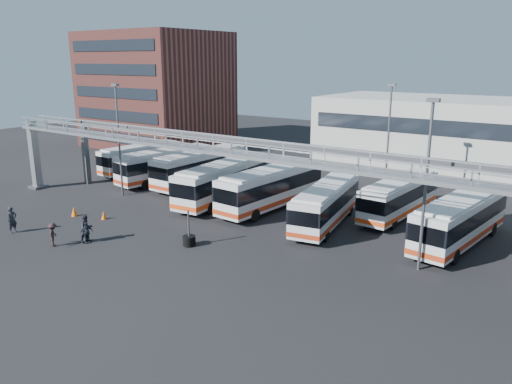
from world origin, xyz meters
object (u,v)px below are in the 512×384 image
Objects in this scene: pedestrian_a at (12,220)px; bus_7 at (460,219)px; bus_1 at (167,164)px; pedestrian_b at (86,229)px; cone_left at (74,211)px; bus_3 at (223,181)px; bus_6 at (400,196)px; pedestrian_d at (87,233)px; light_pole_mid at (427,177)px; light_pole_left at (119,134)px; bus_4 at (271,186)px; bus_0 at (141,157)px; light_pole_back at (389,134)px; bus_2 at (200,166)px; pedestrian_c at (53,235)px; bus_5 at (326,204)px; cone_right at (104,215)px; tire_stack at (189,240)px.

bus_7 is at bearing -61.14° from pedestrian_a.
bus_1 reaches higher than pedestrian_b.
pedestrian_a is 5.06m from cone_left.
bus_3 is at bearing -6.73° from bus_1.
bus_1 is 1.02× the size of bus_7.
pedestrian_d is at bearing -126.11° from bus_6.
light_pole_mid reaches higher than pedestrian_d.
light_pole_left reaches higher than pedestrian_b.
bus_4 is at bearing -19.27° from pedestrian_b.
bus_4 is 15.29m from pedestrian_b.
bus_0 is at bearing -174.63° from bus_6.
cone_left is (7.86, -14.37, -1.32)m from bus_0.
light_pole_back is 12.09m from bus_4.
pedestrian_c is at bearing -79.18° from bus_2.
bus_5 is 17.41m from pedestrian_d.
cone_right is at bearing 43.10° from pedestrian_b.
bus_3 is 1.13× the size of bus_6.
cone_right is (-4.54, -9.41, -1.61)m from bus_3.
light_pole_left is at bearing -162.79° from bus_3.
tire_stack is (13.98, -6.06, -5.30)m from light_pole_left.
bus_5 is 4.21× the size of tire_stack.
bus_3 is at bearing -167.70° from bus_4.
pedestrian_d reaches higher than cone_right.
tire_stack is at bearing -31.70° from bus_0.
bus_6 reaches higher than pedestrian_a.
bus_1 is at bearing 112.18° from cone_right.
pedestrian_a is 1.01× the size of pedestrian_b.
light_pole_back is 5.29× the size of pedestrian_b.
light_pole_back is at bearing 73.29° from tire_stack.
bus_7 is 18.42m from tire_stack.
pedestrian_b is at bearing -143.13° from bus_5.
bus_4 is 15.08× the size of cone_left.
bus_0 is 22.43m from pedestrian_d.
bus_3 is at bearing -53.11° from pedestrian_c.
bus_2 is 20.02m from bus_6.
pedestrian_c is 2.14m from pedestrian_d.
bus_0 is 5.32× the size of pedestrian_b.
pedestrian_d is 0.60× the size of tire_stack.
bus_6 is (-4.72, 9.54, -4.00)m from light_pole_mid.
bus_7 is at bearing -0.76° from bus_5.
bus_3 reaches higher than cone_left.
light_pole_mid is 0.98× the size of bus_6.
bus_1 is 1.09× the size of bus_6.
pedestrian_d is 7.14m from tire_stack.
tire_stack reaches higher than pedestrian_d.
bus_6 reaches higher than cone_right.
bus_2 is at bearing 155.77° from bus_5.
light_pole_left is 0.98× the size of bus_6.
light_pole_back is 18.43m from bus_2.
bus_4 reaches higher than tire_stack.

